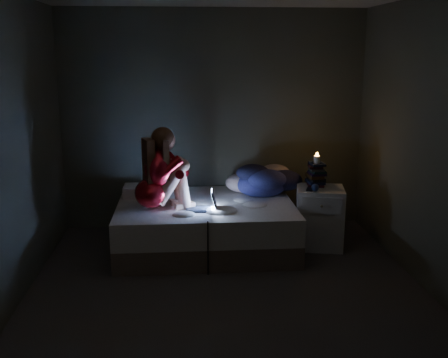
{
  "coord_description": "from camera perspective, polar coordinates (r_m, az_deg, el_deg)",
  "views": [
    {
      "loc": [
        -0.38,
        -4.39,
        2.11
      ],
      "look_at": [
        0.05,
        1.0,
        0.8
      ],
      "focal_mm": 42.43,
      "sensor_mm": 36.0,
      "label": 1
    }
  ],
  "objects": [
    {
      "name": "laptop",
      "position": [
        5.42,
        -2.5,
        -2.25
      ],
      "size": [
        0.33,
        0.24,
        0.22
      ],
      "primitive_type": null,
      "rotation": [
        0.0,
        0.0,
        -0.06
      ],
      "color": "black",
      "rests_on": "bed"
    },
    {
      "name": "wall_front",
      "position": [
        2.64,
        4.01,
        -4.28
      ],
      "size": [
        3.6,
        0.02,
        2.6
      ],
      "primitive_type": "cube",
      "color": "#494C46",
      "rests_on": "ground"
    },
    {
      "name": "phone",
      "position": [
        5.7,
        9.43,
        -1.16
      ],
      "size": [
        0.09,
        0.15,
        0.01
      ],
      "primitive_type": "cube",
      "rotation": [
        0.0,
        0.0,
        -0.14
      ],
      "color": "black",
      "rests_on": "nightstand"
    },
    {
      "name": "candle",
      "position": [
        5.83,
        9.98,
        2.26
      ],
      "size": [
        0.07,
        0.07,
        0.08
      ],
      "primitive_type": "cylinder",
      "color": "beige",
      "rests_on": "book_stack"
    },
    {
      "name": "nightstand",
      "position": [
        5.91,
        10.23,
        -4.1
      ],
      "size": [
        0.58,
        0.53,
        0.67
      ],
      "primitive_type": "cube",
      "rotation": [
        0.0,
        0.0,
        -0.19
      ],
      "color": "silver",
      "rests_on": "ground"
    },
    {
      "name": "bed",
      "position": [
        5.8,
        -1.98,
        -5.01
      ],
      "size": [
        1.88,
        1.41,
        0.52
      ],
      "primitive_type": null,
      "color": "beige",
      "rests_on": "ground"
    },
    {
      "name": "floor",
      "position": [
        4.89,
        0.37,
        -12.08
      ],
      "size": [
        3.6,
        3.8,
        0.02
      ],
      "primitive_type": "cube",
      "color": "#4B4441",
      "rests_on": "ground"
    },
    {
      "name": "wall_left",
      "position": [
        4.68,
        -22.27,
        2.65
      ],
      "size": [
        0.02,
        3.8,
        2.6
      ],
      "primitive_type": "cube",
      "color": "#494C46",
      "rests_on": "ground"
    },
    {
      "name": "wall_right",
      "position": [
        4.97,
        21.69,
        3.28
      ],
      "size": [
        0.02,
        3.8,
        2.6
      ],
      "primitive_type": "cube",
      "color": "#494C46",
      "rests_on": "ground"
    },
    {
      "name": "woman",
      "position": [
        5.39,
        -7.88,
        1.03
      ],
      "size": [
        0.61,
        0.5,
        0.86
      ],
      "primitive_type": null,
      "rotation": [
        0.0,
        0.0,
        0.32
      ],
      "color": "maroon",
      "rests_on": "bed"
    },
    {
      "name": "book_stack",
      "position": [
        5.87,
        9.91,
        0.56
      ],
      "size": [
        0.19,
        0.25,
        0.27
      ],
      "primitive_type": null,
      "color": "black",
      "rests_on": "nightstand"
    },
    {
      "name": "blue_orb",
      "position": [
        5.65,
        10.09,
        -0.95
      ],
      "size": [
        0.08,
        0.08,
        0.08
      ],
      "primitive_type": "sphere",
      "color": "navy",
      "rests_on": "nightstand"
    },
    {
      "name": "pillow",
      "position": [
        6.04,
        -8.76,
        -1.25
      ],
      "size": [
        0.42,
        0.3,
        0.12
      ],
      "primitive_type": "cube",
      "color": "silver",
      "rests_on": "bed"
    },
    {
      "name": "clothes_pile",
      "position": [
        6.01,
        4.08,
        0.05
      ],
      "size": [
        0.67,
        0.56,
        0.37
      ],
      "primitive_type": null,
      "rotation": [
        0.0,
        0.0,
        -0.1
      ],
      "color": "navy",
      "rests_on": "bed"
    },
    {
      "name": "wall_back",
      "position": [
        6.36,
        -1.11,
        6.3
      ],
      "size": [
        3.6,
        0.02,
        2.6
      ],
      "primitive_type": "cube",
      "color": "#494C46",
      "rests_on": "ground"
    }
  ]
}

